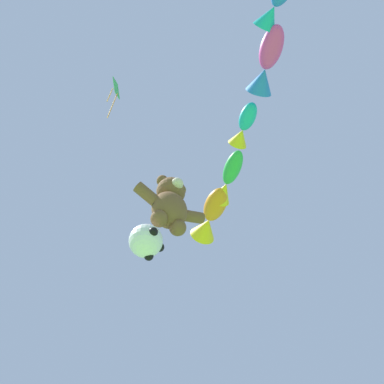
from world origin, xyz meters
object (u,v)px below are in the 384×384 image
object	(u,v)px
fish_kite_magenta	(266,64)
fish_kite_emerald	(228,180)
fish_kite_tangerine	(210,217)
diamond_kite	(115,92)
soccer_ball_kite	(146,241)
fish_kite_cobalt	(277,2)
fish_kite_teal	(244,127)
teddy_bear_kite	(170,204)

from	to	relation	value
fish_kite_magenta	fish_kite_emerald	bearing A→B (deg)	74.22
fish_kite_tangerine	diamond_kite	xyz separation A→B (m)	(-4.98, -1.67, 1.89)
fish_kite_magenta	soccer_ball_kite	bearing A→B (deg)	107.66
fish_kite_cobalt	diamond_kite	world-z (taller)	diamond_kite
diamond_kite	fish_kite_teal	bearing A→B (deg)	-21.61
fish_kite_emerald	diamond_kite	bearing A→B (deg)	-179.17
fish_kite_tangerine	fish_kite_emerald	world-z (taller)	fish_kite_tangerine
fish_kite_emerald	fish_kite_teal	xyz separation A→B (m)	(-0.47, -1.73, 0.61)
teddy_bear_kite	fish_kite_emerald	distance (m)	3.29
fish_kite_emerald	fish_kite_teal	size ratio (longest dim) A/B	1.30
fish_kite_teal	fish_kite_cobalt	size ratio (longest dim) A/B	0.87
diamond_kite	fish_kite_magenta	bearing A→B (deg)	-46.17
fish_kite_emerald	fish_kite_magenta	bearing A→B (deg)	-105.78
diamond_kite	fish_kite_tangerine	bearing A→B (deg)	18.58
teddy_bear_kite	fish_kite_cobalt	distance (m)	6.67
teddy_bear_kite	fish_kite_teal	world-z (taller)	fish_kite_teal
soccer_ball_kite	fish_kite_cobalt	size ratio (longest dim) A/B	0.50
fish_kite_emerald	diamond_kite	world-z (taller)	diamond_kite
fish_kite_teal	fish_kite_magenta	distance (m)	2.16
teddy_bear_kite	fish_kite_cobalt	size ratio (longest dim) A/B	1.19
teddy_bear_kite	fish_kite_emerald	xyz separation A→B (m)	(2.01, -0.29, 2.59)
teddy_bear_kite	soccer_ball_kite	bearing A→B (deg)	149.34
fish_kite_emerald	fish_kite_cobalt	xyz separation A→B (m)	(-1.86, -5.39, 0.89)
fish_kite_emerald	soccer_ball_kite	bearing A→B (deg)	167.10
fish_kite_teal	fish_kite_cobalt	bearing A→B (deg)	-110.79
fish_kite_teal	fish_kite_tangerine	bearing A→B (deg)	76.65
soccer_ball_kite	fish_kite_teal	world-z (taller)	fish_kite_teal
soccer_ball_kite	fish_kite_magenta	bearing A→B (deg)	-72.34
teddy_bear_kite	soccer_ball_kite	xyz separation A→B (m)	(-0.46, 0.27, -1.66)
fish_kite_tangerine	fish_kite_teal	world-z (taller)	fish_kite_teal
fish_kite_magenta	fish_kite_cobalt	distance (m)	1.79
fish_kite_cobalt	soccer_ball_kite	bearing A→B (deg)	95.77
fish_kite_teal	fish_kite_magenta	size ratio (longest dim) A/B	0.75
fish_kite_tangerine	fish_kite_emerald	size ratio (longest dim) A/B	1.08
fish_kite_tangerine	diamond_kite	distance (m)	5.59
teddy_bear_kite	fish_kite_magenta	xyz separation A→B (m)	(0.93, -4.10, 3.27)
soccer_ball_kite	fish_kite_teal	distance (m)	5.73
soccer_ball_kite	fish_kite_cobalt	bearing A→B (deg)	-84.23
teddy_bear_kite	fish_kite_cobalt	bearing A→B (deg)	-88.56
fish_kite_teal	diamond_kite	bearing A→B (deg)	158.39
teddy_bear_kite	fish_kite_teal	distance (m)	4.08
soccer_ball_kite	fish_kite_emerald	bearing A→B (deg)	-12.90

